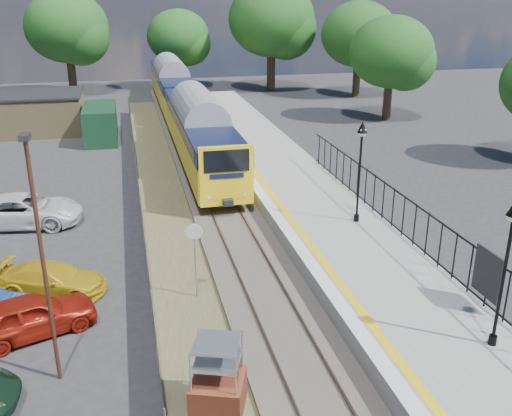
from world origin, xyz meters
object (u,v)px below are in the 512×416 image
object	(u,v)px
train	(182,101)
brick_plinth	(218,379)
carpark_lamp	(41,250)
car_white	(23,210)
car_red	(31,316)
victorian_lamp_south	(510,239)
victorian_lamp_north	(361,149)
car_yellow	(52,279)
speed_sign	(195,248)

from	to	relation	value
train	brick_plinth	xyz separation A→B (m)	(-2.72, -34.17, -1.27)
brick_plinth	carpark_lamp	world-z (taller)	carpark_lamp
train	carpark_lamp	size ratio (longest dim) A/B	5.55
car_white	brick_plinth	bearing A→B (deg)	-147.40
carpark_lamp	car_white	size ratio (longest dim) A/B	1.33
carpark_lamp	car_red	distance (m)	4.46
train	car_white	xyz separation A→B (m)	(-9.77, -19.01, -1.57)
victorian_lamp_south	car_red	size ratio (longest dim) A/B	1.10
train	victorian_lamp_north	bearing A→B (deg)	-77.63
victorian_lamp_north	car_yellow	size ratio (longest dim) A/B	1.13
train	speed_sign	bearing A→B (deg)	-95.12
victorian_lamp_north	train	distance (m)	24.83
car_yellow	carpark_lamp	bearing A→B (deg)	-153.16
victorian_lamp_south	carpark_lamp	distance (m)	12.79
victorian_lamp_south	brick_plinth	size ratio (longest dim) A/B	2.06
train	car_yellow	distance (m)	27.50
carpark_lamp	victorian_lamp_south	bearing A→B (deg)	-11.09
car_yellow	brick_plinth	bearing A→B (deg)	-127.83
victorian_lamp_south	train	world-z (taller)	victorian_lamp_south
victorian_lamp_south	speed_sign	bearing A→B (deg)	142.01
carpark_lamp	brick_plinth	bearing A→B (deg)	-29.59
brick_plinth	victorian_lamp_south	bearing A→B (deg)	-0.01
car_yellow	victorian_lamp_south	bearing A→B (deg)	-101.10
victorian_lamp_south	victorian_lamp_north	world-z (taller)	same
victorian_lamp_south	train	bearing A→B (deg)	99.14
victorian_lamp_north	car_white	xyz separation A→B (m)	(-15.07, 5.17, -3.53)
speed_sign	carpark_lamp	size ratio (longest dim) A/B	0.41
carpark_lamp	car_yellow	bearing A→B (deg)	97.29
victorian_lamp_north	car_white	bearing A→B (deg)	161.06
car_red	car_white	distance (m)	10.24
victorian_lamp_south	car_red	bearing A→B (deg)	159.62
train	victorian_lamp_south	bearing A→B (deg)	-80.86
carpark_lamp	car_red	size ratio (longest dim) A/B	1.76
train	carpark_lamp	world-z (taller)	carpark_lamp
victorian_lamp_south	car_red	xyz separation A→B (m)	(-13.62, 5.06, -3.58)
victorian_lamp_south	brick_plinth	world-z (taller)	victorian_lamp_south
speed_sign	car_white	size ratio (longest dim) A/B	0.54
brick_plinth	car_white	size ratio (longest dim) A/B	0.40
train	carpark_lamp	xyz separation A→B (m)	(-7.05, -31.71, 1.83)
car_yellow	car_red	bearing A→B (deg)	-168.23
carpark_lamp	car_red	world-z (taller)	carpark_lamp
victorian_lamp_south	car_white	xyz separation A→B (m)	(-15.27, 15.17, -3.53)
speed_sign	victorian_lamp_north	bearing A→B (deg)	40.80
speed_sign	carpark_lamp	bearing A→B (deg)	-125.13
carpark_lamp	car_red	xyz separation A→B (m)	(-1.07, 2.60, -3.46)
car_red	train	bearing A→B (deg)	-36.25
car_red	car_white	world-z (taller)	car_white
train	speed_sign	size ratio (longest dim) A/B	13.66
car_red	car_white	size ratio (longest dim) A/B	0.76
car_yellow	speed_sign	bearing A→B (deg)	-87.41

